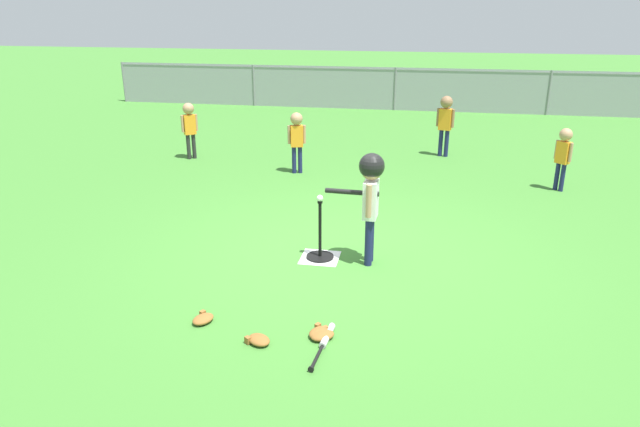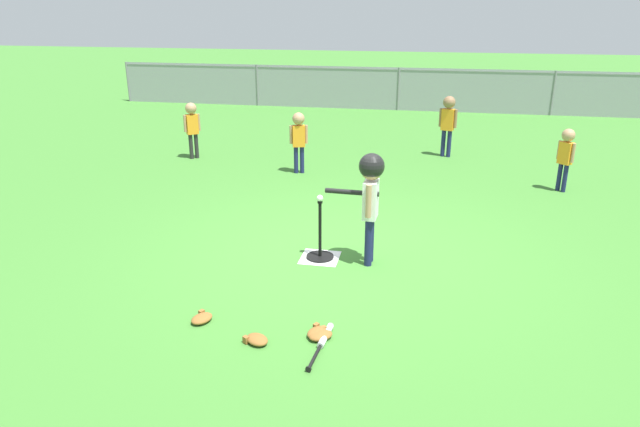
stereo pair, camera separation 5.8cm
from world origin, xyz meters
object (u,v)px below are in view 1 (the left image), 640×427
glove_tossed_aside (259,340)px  glove_outfield_drop (319,332)px  baseball_on_tee (320,198)px  fielder_near_right (297,135)px  fielder_near_left (189,123)px  fielder_deep_left (564,151)px  glove_by_plate (203,319)px  batting_tee (320,249)px  spare_bat_silver (325,340)px  fielder_deep_right (445,118)px  glove_near_bats (323,335)px  batter_child (371,186)px

glove_tossed_aside → glove_outfield_drop: 0.54m
baseball_on_tee → fielder_near_right: 3.57m
baseball_on_tee → fielder_near_left: (-3.22, 4.01, -0.05)m
fielder_deep_left → glove_by_plate: fielder_deep_left is taller
fielder_near_right → fielder_near_left: bearing=164.8°
batting_tee → spare_bat_silver: size_ratio=1.00×
fielder_deep_right → fielder_near_left: (-4.70, -1.05, -0.06)m
spare_bat_silver → glove_by_plate: (-1.18, 0.14, 0.01)m
glove_outfield_drop → fielder_deep_left: bearing=58.7°
fielder_near_left → glove_by_plate: fielder_near_left is taller
batting_tee → fielder_near_left: (-3.22, 4.01, 0.57)m
batting_tee → fielder_deep_right: 5.31m
fielder_deep_right → glove_tossed_aside: size_ratio=4.25×
fielder_near_left → glove_near_bats: 6.73m
baseball_on_tee → glove_tossed_aside: baseball_on_tee is taller
fielder_deep_right → fielder_near_left: size_ratio=1.09×
spare_bat_silver → fielder_deep_left: bearing=59.8°
batting_tee → glove_by_plate: bearing=-116.7°
batter_child → fielder_deep_left: (2.68, 3.23, -0.28)m
fielder_near_right → glove_by_plate: bearing=-87.5°
fielder_deep_right → glove_outfield_drop: 6.84m
batter_child → fielder_deep_right: 5.17m
fielder_near_right → glove_near_bats: bearing=-75.0°
fielder_near_left → glove_outfield_drop: fielder_near_left is taller
baseball_on_tee → glove_by_plate: bearing=-116.7°
batting_tee → glove_tossed_aside: batting_tee is taller
glove_by_plate → glove_tossed_aside: size_ratio=0.98×
fielder_near_right → glove_outfield_drop: (1.33, -5.05, -0.64)m
fielder_near_left → fielder_near_right: (2.18, -0.59, -0.00)m
baseball_on_tee → fielder_deep_right: size_ratio=0.06×
glove_outfield_drop → spare_bat_silver: bearing=-55.5°
fielder_deep_right → fielder_near_left: fielder_deep_right is taller
batter_child → glove_by_plate: (-1.38, -1.58, -0.88)m
glove_by_plate → glove_outfield_drop: 1.11m
batting_tee → glove_near_bats: size_ratio=2.56×
fielder_deep_right → spare_bat_silver: 6.93m
glove_by_plate → glove_tossed_aside: same height
glove_by_plate → fielder_deep_right: bearing=71.0°
fielder_near_left → fielder_near_right: size_ratio=1.00×
fielder_near_left → glove_tossed_aside: size_ratio=3.89×
batting_tee → glove_outfield_drop: (0.30, -1.64, -0.08)m
batting_tee → fielder_deep_left: bearing=44.6°
baseball_on_tee → batter_child: bearing=-2.9°
fielder_near_left → fielder_deep_right: bearing=12.6°
batting_tee → glove_near_bats: (0.33, -1.68, -0.08)m
batter_child → glove_tossed_aside: size_ratio=4.72×
glove_by_plate → spare_bat_silver: bearing=-6.6°
baseball_on_tee → spare_bat_silver: bearing=-78.1°
batting_tee → batter_child: (0.57, -0.03, 0.80)m
batter_child → glove_by_plate: bearing=-131.1°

